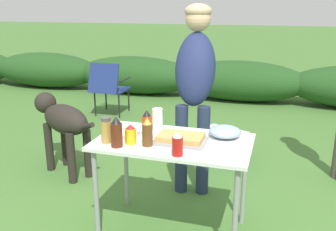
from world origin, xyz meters
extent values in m
plane|color=#477533|center=(0.00, 0.00, 0.00)|extent=(60.00, 60.00, 0.00)
ellipsoid|color=#234C1E|center=(-4.00, 4.27, 0.36)|extent=(2.40, 0.90, 0.71)
ellipsoid|color=#234C1E|center=(-2.00, 4.27, 0.36)|extent=(2.40, 0.90, 0.71)
ellipsoid|color=#234C1E|center=(0.00, 4.27, 0.36)|extent=(2.40, 0.90, 0.71)
cube|color=silver|center=(0.00, 0.00, 0.73)|extent=(1.10, 0.64, 0.02)
cylinder|color=gray|center=(-0.49, -0.27, 0.36)|extent=(0.04, 0.04, 0.71)
cylinder|color=gray|center=(0.49, -0.27, 0.36)|extent=(0.04, 0.04, 0.71)
cylinder|color=gray|center=(-0.49, 0.27, 0.36)|extent=(0.04, 0.04, 0.71)
cylinder|color=gray|center=(0.49, 0.27, 0.36)|extent=(0.04, 0.04, 0.71)
cube|color=#9E9EA3|center=(0.06, -0.02, 0.75)|extent=(0.36, 0.24, 0.02)
cube|color=tan|center=(0.06, -0.02, 0.78)|extent=(0.31, 0.21, 0.04)
cylinder|color=white|center=(-0.40, 0.02, 0.76)|extent=(0.26, 0.26, 0.03)
ellipsoid|color=#99B2CC|center=(0.34, 0.18, 0.78)|extent=(0.23, 0.23, 0.08)
cylinder|color=white|center=(-0.19, 0.21, 0.82)|extent=(0.08, 0.08, 0.17)
cylinder|color=yellow|center=(-0.27, -0.14, 0.79)|extent=(0.08, 0.08, 0.11)
cone|color=red|center=(-0.27, -0.14, 0.86)|extent=(0.07, 0.07, 0.03)
cylinder|color=brown|center=(-0.14, -0.14, 0.82)|extent=(0.07, 0.07, 0.15)
cone|color=gold|center=(-0.14, -0.14, 0.92)|extent=(0.06, 0.06, 0.04)
cylinder|color=red|center=(0.10, -0.25, 0.80)|extent=(0.07, 0.07, 0.12)
cone|color=white|center=(0.10, -0.25, 0.88)|extent=(0.06, 0.06, 0.03)
cylinder|color=#CC4214|center=(-0.20, 0.02, 0.82)|extent=(0.07, 0.07, 0.16)
cone|color=black|center=(-0.20, 0.02, 0.92)|extent=(0.06, 0.06, 0.04)
cylinder|color=#B2893D|center=(-0.44, -0.17, 0.82)|extent=(0.08, 0.08, 0.16)
cylinder|color=#4C4C4C|center=(-0.44, -0.17, 0.91)|extent=(0.07, 0.07, 0.03)
cylinder|color=#562314|center=(-0.33, -0.22, 0.82)|extent=(0.08, 0.08, 0.16)
cone|color=black|center=(-0.33, -0.22, 0.93)|extent=(0.07, 0.07, 0.05)
cylinder|color=#232D4C|center=(-0.11, 0.65, 0.41)|extent=(0.11, 0.11, 0.82)
cylinder|color=#232D4C|center=(0.08, 0.67, 0.41)|extent=(0.11, 0.11, 0.82)
ellipsoid|color=navy|center=(-0.03, 0.79, 1.13)|extent=(0.40, 0.52, 0.71)
sphere|color=#DBAD89|center=(-0.04, 0.91, 1.55)|extent=(0.23, 0.23, 0.23)
ellipsoid|color=tan|center=(-0.04, 0.91, 1.61)|extent=(0.24, 0.24, 0.14)
cylinder|color=#28231E|center=(-1.16, 0.51, 0.25)|extent=(0.08, 0.08, 0.51)
cylinder|color=#28231E|center=(-1.08, 0.67, 0.25)|extent=(0.08, 0.08, 0.51)
cylinder|color=#28231E|center=(-1.54, 0.70, 0.25)|extent=(0.08, 0.08, 0.51)
cylinder|color=#28231E|center=(-1.45, 0.87, 0.25)|extent=(0.08, 0.08, 0.51)
ellipsoid|color=#28231E|center=(-1.31, 0.69, 0.58)|extent=(0.71, 0.55, 0.29)
sphere|color=#28231E|center=(-1.65, 0.86, 0.68)|extent=(0.22, 0.22, 0.22)
cone|color=#28231E|center=(-1.73, 0.90, 0.71)|extent=(0.20, 0.18, 0.16)
cylinder|color=#28231E|center=(-0.98, 0.52, 0.59)|extent=(0.20, 0.14, 0.11)
cube|color=navy|center=(-1.82, 2.83, 0.39)|extent=(0.47, 0.47, 0.03)
cube|color=navy|center=(-1.82, 2.55, 0.61)|extent=(0.46, 0.17, 0.44)
cylinder|color=black|center=(-2.02, 2.62, 0.19)|extent=(0.02, 0.02, 0.38)
cylinder|color=black|center=(-1.62, 2.63, 0.19)|extent=(0.02, 0.02, 0.38)
cylinder|color=black|center=(-2.03, 3.02, 0.19)|extent=(0.02, 0.02, 0.38)
cylinder|color=black|center=(-1.63, 3.03, 0.19)|extent=(0.02, 0.02, 0.38)
cylinder|color=black|center=(-2.05, 2.82, 0.56)|extent=(0.03, 0.41, 0.02)
cylinder|color=black|center=(-1.59, 2.83, 0.56)|extent=(0.03, 0.41, 0.02)
cube|color=#234C93|center=(0.14, 1.47, 0.14)|extent=(0.57, 0.49, 0.28)
cube|color=silver|center=(0.14, 1.47, 0.31)|extent=(0.57, 0.49, 0.06)
camera|label=1|loc=(0.69, -2.39, 1.67)|focal=40.00mm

